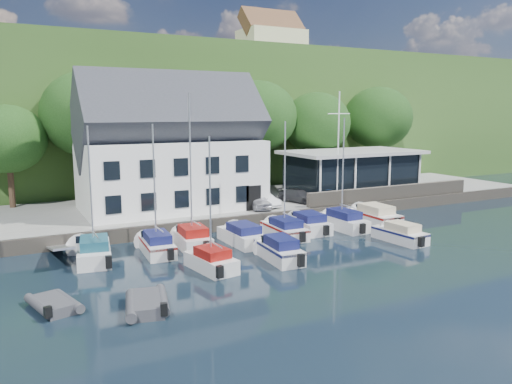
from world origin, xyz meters
TOP-DOWN VIEW (x-y plane):
  - ground at (0.00, 0.00)m, footprint 180.00×180.00m
  - quay at (0.00, 17.50)m, footprint 60.00×13.00m
  - quay_face at (0.00, 11.00)m, footprint 60.00×0.30m
  - hillside at (0.00, 62.00)m, footprint 160.00×75.00m
  - field_patch at (8.00, 70.00)m, footprint 50.00×30.00m
  - farmhouse at (22.00, 52.00)m, footprint 10.40×7.00m
  - harbor_building at (-7.00, 16.50)m, footprint 14.40×8.20m
  - club_pavilion at (11.00, 16.00)m, footprint 13.20×7.20m
  - seawall at (12.00, 11.40)m, footprint 18.00×0.50m
  - gangway at (-16.50, 9.00)m, footprint 1.20×6.00m
  - car_silver at (-0.85, 13.05)m, footprint 2.00×3.87m
  - car_white at (-0.01, 13.49)m, footprint 1.74×3.56m
  - car_dgrey at (3.65, 13.91)m, footprint 2.81×4.18m
  - car_blue at (6.00, 13.14)m, footprint 1.80×3.60m
  - flagpole at (7.05, 12.96)m, footprint 2.29×0.20m
  - tree_0 at (-18.64, 22.73)m, footprint 6.15×6.15m
  - tree_1 at (-12.12, 22.74)m, footprint 8.28×8.28m
  - tree_2 at (-1.71, 22.17)m, footprint 8.16×8.16m
  - tree_3 at (4.18, 22.70)m, footprint 8.00×8.00m
  - tree_4 at (10.78, 21.92)m, footprint 7.22×7.22m
  - tree_5 at (19.39, 22.16)m, footprint 7.76×7.76m
  - boat_r1_0 at (-14.73, 7.50)m, footprint 3.02×6.63m
  - boat_r1_1 at (-10.95, 7.43)m, footprint 2.22×6.33m
  - boat_r1_2 at (-8.51, 7.62)m, footprint 2.36×5.72m
  - boat_r1_3 at (-5.14, 7.06)m, footprint 2.20×6.19m
  - boat_r1_4 at (-1.70, 7.28)m, footprint 2.12×6.10m
  - boat_r1_5 at (0.70, 7.92)m, footprint 2.38×5.92m
  - boat_r1_6 at (3.48, 7.50)m, footprint 2.14×6.90m
  - boat_r1_7 at (6.79, 7.73)m, footprint 2.32×6.94m
  - boat_r2_1 at (-9.17, 2.71)m, footprint 2.55×5.29m
  - boat_r2_2 at (-4.81, 2.62)m, footprint 2.13×5.92m
  - boat_r2_4 at (4.73, 2.58)m, footprint 2.21×5.75m
  - dinghy_0 at (-17.63, 0.70)m, footprint 2.43×3.25m
  - dinghy_1 at (-13.90, -1.23)m, footprint 2.65×3.64m

SIDE VIEW (x-z plane):
  - ground at x=0.00m, z-range 0.00..0.00m
  - gangway at x=-16.50m, z-range -0.70..0.70m
  - dinghy_0 at x=-17.63m, z-range 0.00..0.68m
  - dinghy_1 at x=-13.90m, z-range 0.00..0.77m
  - quay at x=0.00m, z-range 0.00..1.00m
  - quay_face at x=0.00m, z-range 0.00..1.00m
  - boat_r2_4 at x=4.73m, z-range 0.00..1.35m
  - boat_r1_3 at x=-5.14m, z-range 0.00..1.41m
  - boat_r1_5 at x=0.70m, z-range 0.00..1.46m
  - boat_r2_2 at x=-4.81m, z-range 0.00..1.48m
  - boat_r1_7 at x=6.79m, z-range 0.00..1.57m
  - car_white at x=-0.01m, z-range 1.00..2.13m
  - car_dgrey at x=3.65m, z-range 1.00..2.13m
  - car_blue at x=6.00m, z-range 1.00..2.18m
  - seawall at x=12.00m, z-range 1.00..2.20m
  - car_silver at x=-0.85m, z-range 1.00..2.26m
  - club_pavilion at x=11.00m, z-range 1.00..5.10m
  - boat_r2_1 at x=-9.17m, z-range 0.00..8.24m
  - boat_r1_1 at x=-10.95m, z-range 0.00..8.51m
  - boat_r1_4 at x=-1.70m, z-range 0.00..8.53m
  - boat_r1_0 at x=-14.73m, z-range 0.00..8.98m
  - boat_r1_2 at x=-8.51m, z-range 0.00..9.08m
  - boat_r1_6 at x=3.48m, z-range 0.00..9.18m
  - tree_0 at x=-18.64m, z-range 1.00..9.40m
  - harbor_building at x=-7.00m, z-range 1.00..9.70m
  - flagpole at x=7.05m, z-range 1.00..10.56m
  - tree_4 at x=10.78m, z-range 1.00..10.86m
  - tree_5 at x=19.39m, z-range 1.00..11.61m
  - tree_3 at x=4.18m, z-range 1.00..11.93m
  - tree_2 at x=-1.71m, z-range 1.00..12.16m
  - tree_1 at x=-12.12m, z-range 1.00..12.31m
  - hillside at x=0.00m, z-range 0.00..16.00m
  - field_patch at x=8.00m, z-range 16.00..16.30m
  - farmhouse at x=22.00m, z-range 16.00..24.20m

